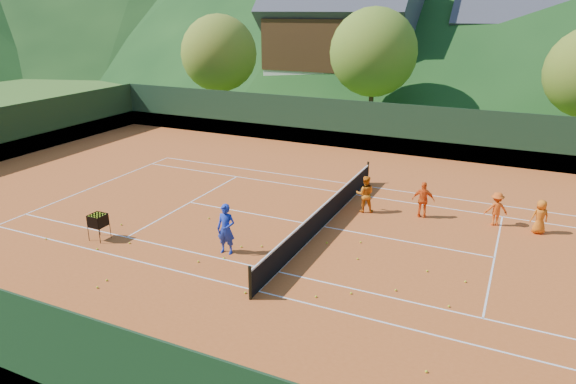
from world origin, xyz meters
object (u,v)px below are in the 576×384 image
at_px(student_a, 365,194).
at_px(chalet_mid, 528,47).
at_px(tennis_net, 324,215).
at_px(chalet_left, 342,38).
at_px(student_d, 496,209).
at_px(ball_hopper, 98,221).
at_px(student_b, 423,200).
at_px(coach, 226,229).
at_px(student_c, 540,217).

relative_size(student_a, chalet_mid, 0.13).
xyz_separation_m(tennis_net, chalet_left, (-10.00, 30.00, 5.13)).
bearing_deg(student_d, ball_hopper, 9.58).
relative_size(student_b, chalet_mid, 0.12).
bearing_deg(coach, chalet_left, 97.77).
distance_m(ball_hopper, chalet_left, 35.12).
distance_m(coach, student_a, 6.71).
xyz_separation_m(student_d, chalet_left, (-16.15, 26.94, 4.94)).
height_order(student_b, student_c, student_b).
relative_size(student_a, tennis_net, 0.13).
relative_size(student_b, student_c, 1.14).
distance_m(student_b, ball_hopper, 12.83).
distance_m(student_c, student_d, 1.59).
bearing_deg(student_b, chalet_mid, -102.32).
xyz_separation_m(student_c, student_d, (-1.58, 0.12, 0.02)).
xyz_separation_m(ball_hopper, chalet_left, (-2.82, 34.67, 4.88)).
xyz_separation_m(coach, tennis_net, (2.26, 3.62, -0.41)).
bearing_deg(tennis_net, ball_hopper, -146.96).
distance_m(tennis_net, ball_hopper, 8.57).
xyz_separation_m(student_c, ball_hopper, (-14.91, -7.61, 0.07)).
bearing_deg(ball_hopper, student_a, 40.24).
height_order(tennis_net, chalet_mid, chalet_mid).
xyz_separation_m(coach, chalet_left, (-7.74, 33.62, 4.71)).
xyz_separation_m(student_b, chalet_mid, (2.64, 31.35, 4.20)).
bearing_deg(coach, student_a, 55.77).
bearing_deg(student_a, ball_hopper, 22.03).
xyz_separation_m(ball_hopper, chalet_mid, (13.18, 38.67, 4.22)).
bearing_deg(student_a, tennis_net, 47.91).
bearing_deg(student_c, student_d, -29.26).
bearing_deg(chalet_left, student_d, -59.06).
height_order(student_a, tennis_net, student_a).
height_order(ball_hopper, chalet_left, chalet_left).
xyz_separation_m(student_d, ball_hopper, (-13.33, -7.73, 0.06)).
distance_m(coach, chalet_mid, 38.73).
xyz_separation_m(student_b, student_c, (4.37, 0.29, -0.09)).
bearing_deg(chalet_mid, coach, -102.39).
distance_m(student_d, ball_hopper, 15.41).
xyz_separation_m(student_a, tennis_net, (-1.00, -2.25, -0.29)).
relative_size(ball_hopper, chalet_left, 0.07).
bearing_deg(student_b, chalet_left, -71.47).
bearing_deg(chalet_mid, tennis_net, -100.01).
relative_size(coach, student_c, 1.36).
relative_size(student_d, ball_hopper, 1.38).
xyz_separation_m(student_a, ball_hopper, (-8.18, -6.92, -0.05)).
relative_size(coach, chalet_mid, 0.14).
height_order(student_a, ball_hopper, student_a).
height_order(coach, student_c, coach).
distance_m(coach, chalet_left, 34.82).
bearing_deg(coach, student_d, 33.24).
relative_size(chalet_left, chalet_mid, 1.09).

